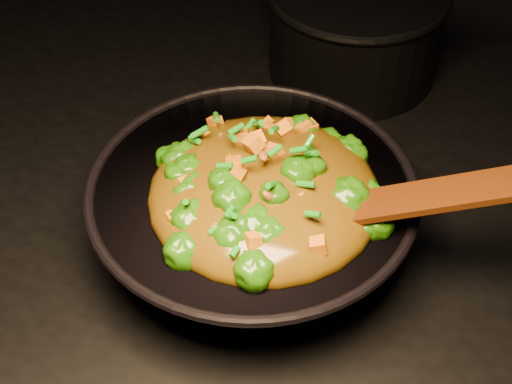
% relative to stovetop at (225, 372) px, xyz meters
% --- Properties ---
extents(stovetop, '(1.20, 0.90, 0.90)m').
position_rel_stovetop_xyz_m(stovetop, '(0.00, 0.00, 0.00)').
color(stovetop, black).
rests_on(stovetop, ground).
extents(wok, '(0.46, 0.46, 0.10)m').
position_rel_stovetop_xyz_m(wok, '(0.09, -0.09, 0.50)').
color(wok, black).
rests_on(wok, stovetop).
extents(stir_fry, '(0.32, 0.32, 0.09)m').
position_rel_stovetop_xyz_m(stir_fry, '(0.11, -0.10, 0.59)').
color(stir_fry, '#215D06').
rests_on(stir_fry, wok).
extents(spatula, '(0.27, 0.11, 0.11)m').
position_rel_stovetop_xyz_m(spatula, '(0.27, -0.08, 0.60)').
color(spatula, '#3D1209').
rests_on(spatula, wok).
extents(back_pot, '(0.27, 0.27, 0.14)m').
position_rel_stovetop_xyz_m(back_pot, '(0.08, 0.29, 0.52)').
color(back_pot, black).
rests_on(back_pot, stovetop).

